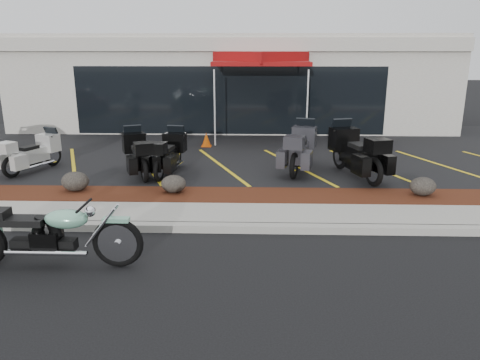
{
  "coord_description": "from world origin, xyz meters",
  "views": [
    {
      "loc": [
        0.96,
        -7.71,
        3.53
      ],
      "look_at": [
        0.69,
        1.2,
        0.97
      ],
      "focal_mm": 35.0,
      "sensor_mm": 36.0,
      "label": 1
    }
  ],
  "objects_px": {
    "hero_cruiser": "(117,236)",
    "popup_canopy": "(261,60)",
    "touring_white": "(52,146)",
    "traffic_cone": "(206,140)"
  },
  "relations": [
    {
      "from": "popup_canopy",
      "to": "hero_cruiser",
      "type": "bearing_deg",
      "value": -109.63
    },
    {
      "from": "hero_cruiser",
      "to": "traffic_cone",
      "type": "bearing_deg",
      "value": 87.09
    },
    {
      "from": "traffic_cone",
      "to": "hero_cruiser",
      "type": "bearing_deg",
      "value": -93.47
    },
    {
      "from": "touring_white",
      "to": "popup_canopy",
      "type": "height_order",
      "value": "popup_canopy"
    },
    {
      "from": "hero_cruiser",
      "to": "popup_canopy",
      "type": "xyz_separation_m",
      "value": [
        2.44,
        10.84,
        2.5
      ]
    },
    {
      "from": "hero_cruiser",
      "to": "traffic_cone",
      "type": "distance_m",
      "value": 9.06
    },
    {
      "from": "touring_white",
      "to": "traffic_cone",
      "type": "xyz_separation_m",
      "value": [
        4.21,
        2.9,
        -0.34
      ]
    },
    {
      "from": "touring_white",
      "to": "popup_canopy",
      "type": "bearing_deg",
      "value": -29.37
    },
    {
      "from": "touring_white",
      "to": "traffic_cone",
      "type": "bearing_deg",
      "value": -32.36
    },
    {
      "from": "traffic_cone",
      "to": "popup_canopy",
      "type": "distance_m",
      "value": 3.73
    }
  ]
}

